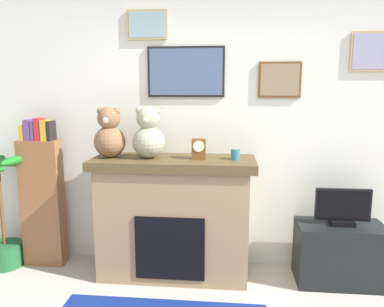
% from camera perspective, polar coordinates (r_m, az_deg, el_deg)
% --- Properties ---
extents(back_wall, '(5.20, 0.15, 2.60)m').
position_cam_1_polar(back_wall, '(3.57, 4.12, 3.40)').
color(back_wall, silver).
rests_on(back_wall, ground_plane).
extents(fireplace, '(1.45, 0.60, 1.10)m').
position_cam_1_polar(fireplace, '(3.45, -2.77, -9.63)').
color(fireplace, '#927554').
rests_on(fireplace, ground_plane).
extents(bookshelf, '(0.39, 0.16, 1.44)m').
position_cam_1_polar(bookshelf, '(3.88, -22.08, -6.30)').
color(bookshelf, brown).
rests_on(bookshelf, ground_plane).
extents(potted_plant, '(0.56, 0.54, 1.10)m').
position_cam_1_polar(potted_plant, '(4.03, -27.28, -9.03)').
color(potted_plant, '#1E592D').
rests_on(potted_plant, ground_plane).
extents(tv_stand, '(0.75, 0.40, 0.54)m').
position_cam_1_polar(tv_stand, '(3.64, 21.78, -14.14)').
color(tv_stand, black).
rests_on(tv_stand, ground_plane).
extents(television, '(0.47, 0.14, 0.33)m').
position_cam_1_polar(television, '(3.49, 22.22, -7.83)').
color(television, black).
rests_on(television, tv_stand).
extents(candle_jar, '(0.08, 0.08, 0.09)m').
position_cam_1_polar(candle_jar, '(3.25, 6.72, -0.12)').
color(candle_jar, teal).
rests_on(candle_jar, fireplace).
extents(mantel_clock, '(0.12, 0.09, 0.18)m').
position_cam_1_polar(mantel_clock, '(3.25, 1.07, 0.74)').
color(mantel_clock, brown).
rests_on(mantel_clock, fireplace).
extents(teddy_bear_grey, '(0.28, 0.28, 0.45)m').
position_cam_1_polar(teddy_bear_grey, '(3.39, -12.61, 2.83)').
color(teddy_bear_grey, brown).
rests_on(teddy_bear_grey, fireplace).
extents(teddy_bear_cream, '(0.29, 0.29, 0.46)m').
position_cam_1_polar(teddy_bear_cream, '(3.30, -6.75, 2.87)').
color(teddy_bear_cream, '#979B80').
rests_on(teddy_bear_cream, fireplace).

